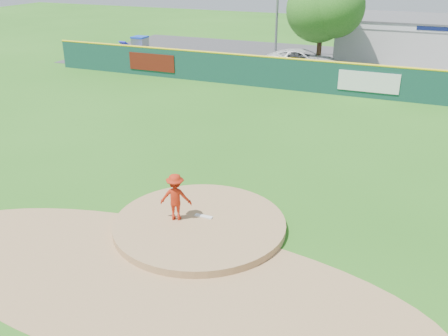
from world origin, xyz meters
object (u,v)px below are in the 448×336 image
at_px(playground_slide, 140,47).
at_px(deciduous_tree, 322,6).
at_px(van, 303,60).
at_px(pool_building_grp, 437,39).
at_px(pitcher, 176,197).

relative_size(playground_slide, deciduous_tree, 0.43).
bearing_deg(van, playground_slide, 97.39).
relative_size(pool_building_grp, playground_slide, 4.76).
bearing_deg(deciduous_tree, pool_building_grp, 41.16).
height_order(pitcher, van, pitcher).
height_order(playground_slide, deciduous_tree, deciduous_tree).
xyz_separation_m(playground_slide, deciduous_tree, (14.62, 1.66, 3.66)).
relative_size(van, pool_building_grp, 0.36).
relative_size(pitcher, deciduous_tree, 0.21).
height_order(pitcher, deciduous_tree, deciduous_tree).
height_order(pitcher, playground_slide, pitcher).
xyz_separation_m(pool_building_grp, deciduous_tree, (-8.00, -6.99, 2.89)).
relative_size(pitcher, van, 0.29).
distance_m(pitcher, van, 24.14).
xyz_separation_m(pitcher, pool_building_grp, (6.76, 32.13, 0.63)).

